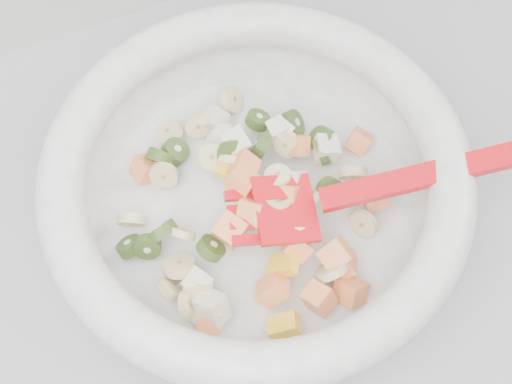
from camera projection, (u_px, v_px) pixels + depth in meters
name	position (u px, v px, depth m)	size (l,w,h in m)	color
counter	(289.00, 334.00, 1.07)	(2.00, 0.60, 0.90)	#9D9CA2
mixing_bowl	(256.00, 187.00, 0.61)	(0.41, 0.36, 0.11)	white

